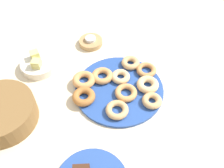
{
  "coord_description": "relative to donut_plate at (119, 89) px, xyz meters",
  "views": [
    {
      "loc": [
        -0.63,
        0.1,
        0.8
      ],
      "look_at": [
        0.0,
        0.03,
        0.04
      ],
      "focal_mm": 39.69,
      "sensor_mm": 36.0,
      "label": 1
    }
  ],
  "objects": [
    {
      "name": "fruit_bowl",
      "position": [
        0.16,
        0.34,
        0.01
      ],
      "size": [
        0.16,
        0.16,
        0.04
      ],
      "primitive_type": "cylinder",
      "color": "silver",
      "rests_on": "ground_plane"
    },
    {
      "name": "donut_4",
      "position": [
        -0.04,
        -0.02,
        0.02
      ],
      "size": [
        0.12,
        0.12,
        0.02
      ],
      "primitive_type": "torus",
      "rotation": [
        0.0,
        0.0,
        5.74
      ],
      "color": "tan",
      "rests_on": "donut_plate"
    },
    {
      "name": "donut_5",
      "position": [
        0.13,
        -0.07,
        0.02
      ],
      "size": [
        0.08,
        0.08,
        0.03
      ],
      "primitive_type": "torus",
      "rotation": [
        0.0,
        0.0,
        4.7
      ],
      "color": "tan",
      "rests_on": "donut_plate"
    },
    {
      "name": "basket",
      "position": [
        -0.09,
        0.45,
        0.04
      ],
      "size": [
        0.35,
        0.35,
        0.08
      ],
      "primitive_type": "cylinder",
      "rotation": [
        0.0,
        0.0,
        5.25
      ],
      "color": "brown",
      "rests_on": "ground_plane"
    },
    {
      "name": "donut_1",
      "position": [
        -0.04,
        0.15,
        0.02
      ],
      "size": [
        0.11,
        0.11,
        0.03
      ],
      "primitive_type": "torus",
      "rotation": [
        0.0,
        0.0,
        0.19
      ],
      "color": "#AD6B33",
      "rests_on": "donut_plate"
    },
    {
      "name": "donut_8",
      "position": [
        0.08,
        -0.13,
        0.02
      ],
      "size": [
        0.11,
        0.11,
        0.02
      ],
      "primitive_type": "torus",
      "rotation": [
        0.0,
        0.0,
        0.26
      ],
      "color": "#C6844C",
      "rests_on": "donut_plate"
    },
    {
      "name": "melon_chunk_right",
      "position": [
        0.19,
        0.35,
        0.05
      ],
      "size": [
        0.05,
        0.05,
        0.04
      ],
      "primitive_type": "cube",
      "rotation": [
        0.0,
        0.0,
        0.38
      ],
      "color": "#DBD67A",
      "rests_on": "fruit_bowl"
    },
    {
      "name": "melon_chunk_left",
      "position": [
        0.14,
        0.34,
        0.05
      ],
      "size": [
        0.04,
        0.04,
        0.04
      ],
      "primitive_type": "cube",
      "rotation": [
        0.0,
        0.0,
        -0.23
      ],
      "color": "#DBD67A",
      "rests_on": "fruit_bowl"
    },
    {
      "name": "donut_plate",
      "position": [
        0.0,
        0.0,
        0.0
      ],
      "size": [
        0.36,
        0.36,
        0.01
      ],
      "primitive_type": "cylinder",
      "color": "#284C9E",
      "rests_on": "ground_plane"
    },
    {
      "name": "donut_6",
      "position": [
        0.06,
        0.06,
        0.02
      ],
      "size": [
        0.12,
        0.12,
        0.03
      ],
      "primitive_type": "torus",
      "rotation": [
        0.0,
        0.0,
        0.38
      ],
      "color": "tan",
      "rests_on": "donut_plate"
    },
    {
      "name": "donut_7",
      "position": [
        -0.09,
        -0.12,
        0.02
      ],
      "size": [
        0.1,
        0.1,
        0.02
      ],
      "primitive_type": "torus",
      "rotation": [
        0.0,
        0.0,
        5.16
      ],
      "color": "tan",
      "rests_on": "donut_plate"
    },
    {
      "name": "donut_3",
      "position": [
        0.05,
        0.14,
        0.02
      ],
      "size": [
        0.11,
        0.11,
        0.03
      ],
      "primitive_type": "torus",
      "rotation": [
        0.0,
        0.0,
        6.05
      ],
      "color": "tan",
      "rests_on": "donut_plate"
    },
    {
      "name": "donut_0",
      "position": [
        -0.11,
        0.02,
        0.02
      ],
      "size": [
        0.12,
        0.12,
        0.02
      ],
      "primitive_type": "torus",
      "rotation": [
        0.0,
        0.0,
        3.8
      ],
      "color": "tan",
      "rests_on": "donut_plate"
    },
    {
      "name": "donut_2",
      "position": [
        -0.01,
        -0.12,
        0.02
      ],
      "size": [
        0.13,
        0.13,
        0.03
      ],
      "primitive_type": "torus",
      "rotation": [
        0.0,
        0.0,
        5.56
      ],
      "color": "#EABC84",
      "rests_on": "donut_plate"
    },
    {
      "name": "tealight",
      "position": [
        0.3,
        0.1,
        0.03
      ],
      "size": [
        0.05,
        0.05,
        0.01
      ],
      "primitive_type": "cylinder",
      "color": "silver",
      "rests_on": "candle_holder"
    },
    {
      "name": "candle_holder",
      "position": [
        0.3,
        0.1,
        0.01
      ],
      "size": [
        0.11,
        0.11,
        0.02
      ],
      "primitive_type": "cylinder",
      "color": "tan",
      "rests_on": "ground_plane"
    },
    {
      "name": "donut_9",
      "position": [
        0.05,
        -0.01,
        0.02
      ],
      "size": [
        0.11,
        0.11,
        0.02
      ],
      "primitive_type": "torus",
      "rotation": [
        0.0,
        0.0,
        3.59
      ],
      "color": "#EABC84",
      "rests_on": "donut_plate"
    },
    {
      "name": "ground_plane",
      "position": [
        0.0,
        0.0,
        -0.01
      ],
      "size": [
        2.4,
        2.4,
        0.0
      ],
      "primitive_type": "plane",
      "color": "beige"
    }
  ]
}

